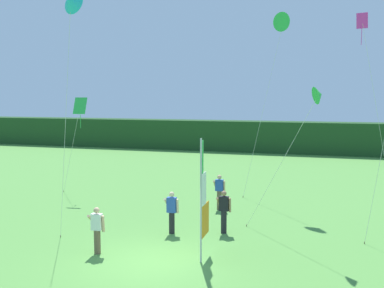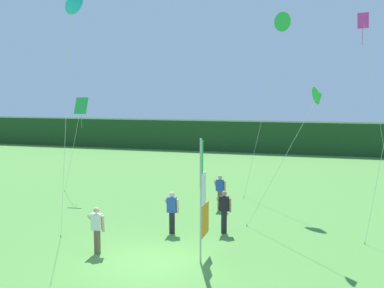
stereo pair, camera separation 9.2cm
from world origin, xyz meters
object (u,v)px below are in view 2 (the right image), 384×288
object	(u,v)px
person_near_banner	(220,191)
kite_magenta_diamond_0	(366,39)
banner_flag	(203,202)
kite_cyan_delta_2	(71,2)
kite_green_delta_4	(284,22)
person_mid_field	(172,211)
kite_green_delta_1	(318,96)
person_far_left	(97,229)
kite_green_diamond_5	(81,109)
person_far_right	(224,211)

from	to	relation	value
person_near_banner	kite_magenta_diamond_0	world-z (taller)	kite_magenta_diamond_0
banner_flag	person_near_banner	distance (m)	6.42
kite_cyan_delta_2	person_near_banner	bearing A→B (deg)	59.82
kite_magenta_diamond_0	kite_green_delta_4	xyz separation A→B (m)	(-3.65, 1.85, 1.16)
person_near_banner	kite_green_delta_4	distance (m)	8.86
person_near_banner	person_mid_field	bearing A→B (deg)	-103.68
kite_magenta_diamond_0	kite_green_delta_1	world-z (taller)	kite_magenta_diamond_0
person_far_left	kite_green_diamond_5	size ratio (longest dim) A/B	0.31
kite_cyan_delta_2	kite_green_delta_4	xyz separation A→B (m)	(6.15, 9.30, 0.47)
banner_flag	kite_cyan_delta_2	xyz separation A→B (m)	(-4.55, -0.04, 6.46)
kite_green_delta_1	kite_green_delta_4	world-z (taller)	kite_green_delta_4
person_far_right	kite_cyan_delta_2	size ratio (longest dim) A/B	0.19
person_far_right	kite_green_diamond_5	xyz separation A→B (m)	(-8.63, 4.35, 3.67)
person_far_right	kite_magenta_diamond_0	distance (m)	9.68
kite_green_delta_1	kite_cyan_delta_2	size ratio (longest dim) A/B	0.64
person_near_banner	kite_magenta_diamond_0	distance (m)	9.23
person_mid_field	person_near_banner	bearing A→B (deg)	76.32
person_near_banner	kite_green_delta_4	world-z (taller)	kite_green_delta_4
kite_magenta_diamond_0	kite_green_diamond_5	xyz separation A→B (m)	(-13.82, -0.20, -3.12)
banner_flag	kite_green_delta_4	world-z (taller)	kite_green_delta_4
person_near_banner	person_mid_field	xyz separation A→B (m)	(-0.97, -3.98, -0.00)
banner_flag	kite_magenta_diamond_0	size ratio (longest dim) A/B	0.45
kite_magenta_diamond_0	kite_green_diamond_5	size ratio (longest dim) A/B	1.70
person_mid_field	kite_green_delta_1	size ratio (longest dim) A/B	0.29
banner_flag	person_near_banner	xyz separation A→B (m)	(-0.88, 6.27, -1.03)
person_far_right	kite_magenta_diamond_0	size ratio (longest dim) A/B	0.19
kite_green_delta_4	kite_green_diamond_5	size ratio (longest dim) A/B	1.81
banner_flag	person_mid_field	world-z (taller)	banner_flag
kite_magenta_diamond_0	kite_green_diamond_5	bearing A→B (deg)	-179.19
person_far_left	kite_cyan_delta_2	xyz separation A→B (m)	(-1.02, 0.46, 7.52)
person_near_banner	person_far_left	size ratio (longest dim) A/B	1.03
kite_cyan_delta_2	kite_magenta_diamond_0	bearing A→B (deg)	37.25
kite_green_delta_4	person_near_banner	bearing A→B (deg)	-129.68
person_far_left	kite_green_delta_4	bearing A→B (deg)	62.25
person_mid_field	person_far_right	world-z (taller)	person_far_right
kite_cyan_delta_2	kite_green_delta_4	world-z (taller)	kite_green_delta_4
person_far_right	kite_green_delta_4	world-z (taller)	kite_green_delta_4
person_far_left	person_far_right	xyz separation A→B (m)	(3.60, 3.37, 0.04)
kite_green_delta_4	banner_flag	bearing A→B (deg)	-99.82
banner_flag	kite_magenta_diamond_0	distance (m)	10.77
banner_flag	kite_green_diamond_5	xyz separation A→B (m)	(-8.57, 7.22, 2.66)
person_mid_field	kite_green_delta_1	bearing A→B (deg)	1.40
person_far_right	kite_green_delta_4	bearing A→B (deg)	76.47
person_near_banner	kite_cyan_delta_2	world-z (taller)	kite_cyan_delta_2
person_far_left	kite_green_delta_4	size ratio (longest dim) A/B	0.17
kite_magenta_diamond_0	kite_green_delta_1	bearing A→B (deg)	-110.23
person_far_right	kite_magenta_diamond_0	bearing A→B (deg)	41.20
kite_magenta_diamond_0	person_near_banner	bearing A→B (deg)	-169.45
kite_green_delta_1	kite_green_diamond_5	distance (m)	12.93
banner_flag	person_mid_field	bearing A→B (deg)	128.85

